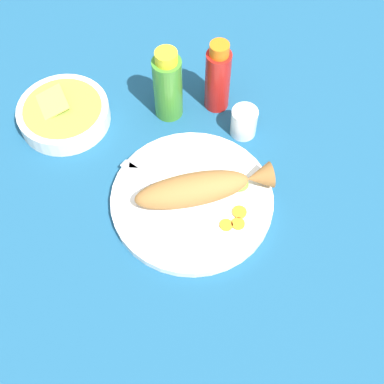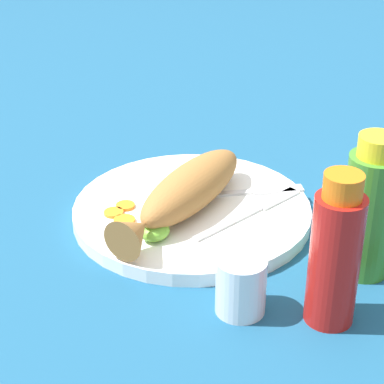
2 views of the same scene
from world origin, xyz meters
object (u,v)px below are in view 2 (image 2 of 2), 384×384
at_px(main_plate, 192,211).
at_px(hot_sauce_bottle_red, 335,254).
at_px(fork_near, 246,192).
at_px(fork_far, 255,210).
at_px(salt_cup, 241,289).
at_px(fried_fish, 185,192).
at_px(hot_sauce_bottle_green, 370,210).

height_order(main_plate, hot_sauce_bottle_red, hot_sauce_bottle_red).
xyz_separation_m(main_plate, hot_sauce_bottle_red, (-0.01, -0.25, 0.07)).
relative_size(fork_near, hot_sauce_bottle_red, 0.99).
xyz_separation_m(fork_far, salt_cup, (-0.13, -0.13, 0.01)).
xyz_separation_m(fried_fish, salt_cup, (-0.06, -0.18, -0.02)).
height_order(fried_fish, fork_near, fried_fish).
bearing_deg(main_plate, hot_sauce_bottle_red, -92.25).
bearing_deg(hot_sauce_bottle_green, salt_cup, 170.27).
bearing_deg(main_plate, fork_far, -47.52).
relative_size(fork_far, hot_sauce_bottle_green, 1.09).
bearing_deg(fork_near, main_plate, -164.30).
bearing_deg(salt_cup, hot_sauce_bottle_green, -9.73).
bearing_deg(salt_cup, fried_fish, 71.67).
bearing_deg(fried_fish, fork_near, -28.78).
distance_m(main_plate, fork_far, 0.08).
distance_m(hot_sauce_bottle_red, salt_cup, 0.11).
relative_size(fork_near, salt_cup, 2.63).
height_order(hot_sauce_bottle_red, hot_sauce_bottle_green, same).
height_order(fork_near, hot_sauce_bottle_red, hot_sauce_bottle_red).
bearing_deg(main_plate, salt_cup, -112.05).
bearing_deg(main_plate, fork_near, -12.38).
distance_m(hot_sauce_bottle_red, hot_sauce_bottle_green, 0.10).
xyz_separation_m(fork_near, salt_cup, (-0.15, -0.17, 0.01)).
relative_size(fried_fish, hot_sauce_bottle_red, 1.55).
xyz_separation_m(fork_near, hot_sauce_bottle_green, (0.01, -0.20, 0.06)).
relative_size(hot_sauce_bottle_red, salt_cup, 2.65).
relative_size(fork_near, fork_far, 0.92).
bearing_deg(main_plate, hot_sauce_bottle_green, -68.00).
distance_m(fork_far, hot_sauce_bottle_red, 0.21).
height_order(fork_near, fork_far, same).
bearing_deg(salt_cup, main_plate, 67.95).
distance_m(hot_sauce_bottle_green, salt_cup, 0.17).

